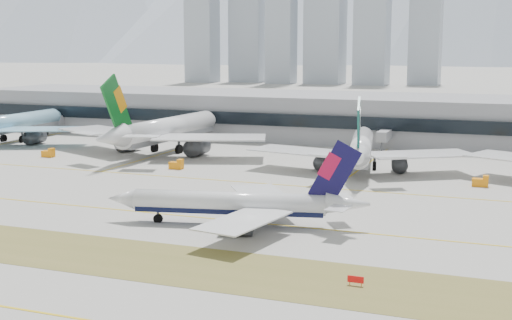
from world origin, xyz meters
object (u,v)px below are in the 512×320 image
at_px(taxiing_airliner, 238,204).
at_px(widebody_korean, 10,125).
at_px(widebody_cathay, 361,149).
at_px(terminal, 353,117).
at_px(widebody_eva, 164,131).

relative_size(taxiing_airliner, widebody_korean, 0.77).
height_order(taxiing_airliner, widebody_korean, widebody_korean).
distance_m(widebody_cathay, terminal, 61.28).
bearing_deg(terminal, taxiing_airliner, -85.94).
bearing_deg(widebody_korean, widebody_cathay, -97.11).
bearing_deg(widebody_cathay, taxiing_airliner, 162.29).
height_order(widebody_cathay, terminal, widebody_cathay).
relative_size(taxiing_airliner, widebody_eva, 0.68).
bearing_deg(widebody_cathay, terminal, 4.40).
xyz_separation_m(widebody_cathay, terminal, (-16.22, 59.06, 2.03)).
bearing_deg(terminal, widebody_eva, -131.13).
relative_size(widebody_korean, widebody_cathay, 1.08).
height_order(widebody_eva, widebody_cathay, widebody_eva).
height_order(taxiing_airliner, widebody_cathay, widebody_cathay).
distance_m(widebody_korean, widebody_eva, 58.56).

